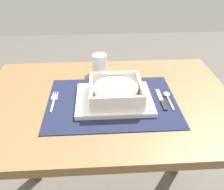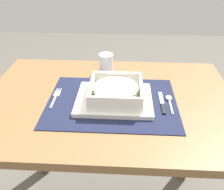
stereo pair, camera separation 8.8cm
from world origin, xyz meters
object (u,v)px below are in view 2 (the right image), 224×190
object	(u,v)px
fork	(56,96)
butter_knife	(162,104)
porridge_bowl	(116,92)
spoon	(169,100)
drinking_glass	(106,64)
dining_table	(109,123)

from	to	relation	value
fork	butter_knife	xyz separation A→B (m)	(0.39, -0.03, 0.00)
butter_knife	porridge_bowl	bearing A→B (deg)	174.70
spoon	drinking_glass	size ratio (longest dim) A/B	1.35
porridge_bowl	butter_knife	size ratio (longest dim) A/B	1.33
spoon	butter_knife	xyz separation A→B (m)	(-0.03, -0.02, -0.00)
butter_knife	drinking_glass	distance (m)	0.34
dining_table	porridge_bowl	xyz separation A→B (m)	(0.03, -0.02, 0.16)
butter_knife	dining_table	bearing A→B (deg)	168.26
dining_table	fork	world-z (taller)	fork
dining_table	spoon	distance (m)	0.26
fork	butter_knife	world-z (taller)	butter_knife
spoon	drinking_glass	distance (m)	0.34
porridge_bowl	spoon	xyz separation A→B (m)	(0.20, 0.01, -0.04)
drinking_glass	dining_table	bearing A→B (deg)	-83.41
fork	spoon	bearing A→B (deg)	-2.31
fork	spoon	world-z (taller)	spoon
spoon	drinking_glass	xyz separation A→B (m)	(-0.25, 0.23, 0.03)
spoon	drinking_glass	bearing A→B (deg)	136.14
dining_table	butter_knife	world-z (taller)	butter_knife
spoon	porridge_bowl	bearing A→B (deg)	-177.70
fork	butter_knife	size ratio (longest dim) A/B	0.95
drinking_glass	fork	bearing A→B (deg)	-127.78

